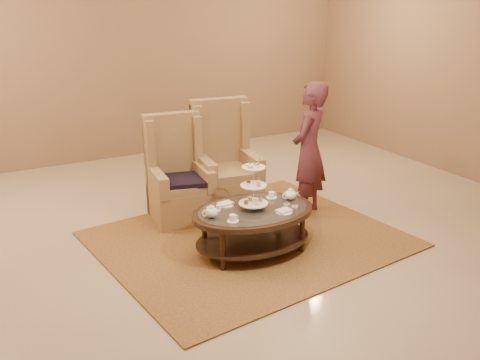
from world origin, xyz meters
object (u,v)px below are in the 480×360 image
armchair_left (178,184)px  armchair_right (225,172)px  person (309,151)px  tea_table (253,217)px

armchair_left → armchair_right: armchair_right is taller
armchair_left → person: bearing=-19.7°
tea_table → armchair_right: armchair_right is taller
armchair_right → person: 1.12m
person → tea_table: bearing=-7.1°
tea_table → armchair_left: armchair_left is taller
tea_table → armchair_left: (-0.32, 1.25, 0.02)m
tea_table → person: 1.31m
tea_table → armchair_right: 1.36m
tea_table → armchair_right: (0.34, 1.32, 0.05)m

